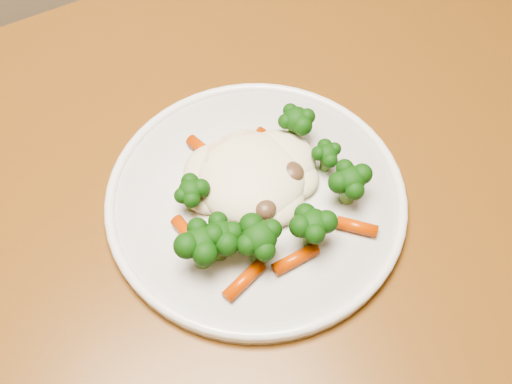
# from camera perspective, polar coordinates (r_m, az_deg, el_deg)

# --- Properties ---
(dining_table) EXTENTS (1.19, 0.89, 0.75)m
(dining_table) POSITION_cam_1_polar(r_m,az_deg,el_deg) (0.73, 4.19, -3.88)
(dining_table) COLOR brown
(dining_table) RESTS_ON ground
(plate) EXTENTS (0.29, 0.29, 0.01)m
(plate) POSITION_cam_1_polar(r_m,az_deg,el_deg) (0.62, 0.00, -0.70)
(plate) COLOR white
(plate) RESTS_ON dining_table
(meal) EXTENTS (0.19, 0.18, 0.05)m
(meal) POSITION_cam_1_polar(r_m,az_deg,el_deg) (0.59, 0.22, 0.16)
(meal) COLOR #F5EBC4
(meal) RESTS_ON plate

